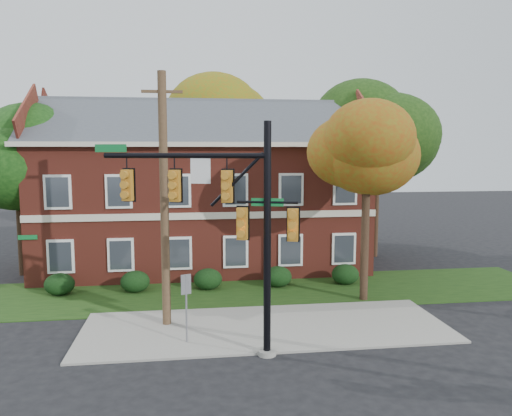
{
  "coord_description": "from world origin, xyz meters",
  "views": [
    {
      "loc": [
        -2.88,
        -17.34,
        6.84
      ],
      "look_at": [
        -0.11,
        3.0,
        4.45
      ],
      "focal_mm": 35.0,
      "sensor_mm": 36.0,
      "label": 1
    }
  ],
  "objects": [
    {
      "name": "utility_pole",
      "position": [
        -3.8,
        1.81,
        4.95
      ],
      "size": [
        1.52,
        0.33,
        9.75
      ],
      "rotation": [
        0.0,
        0.0,
        -0.0
      ],
      "color": "#493322",
      "rests_on": "ground"
    },
    {
      "name": "hedge_right",
      "position": [
        1.5,
        6.7,
        0.53
      ],
      "size": [
        1.4,
        1.26,
        1.05
      ],
      "primitive_type": "ellipsoid",
      "color": "black",
      "rests_on": "ground"
    },
    {
      "name": "tree_right_rear",
      "position": [
        9.31,
        12.81,
        8.12
      ],
      "size": [
        6.3,
        5.95,
        10.62
      ],
      "color": "black",
      "rests_on": "ground"
    },
    {
      "name": "hedge_far_left",
      "position": [
        -9.0,
        6.7,
        0.53
      ],
      "size": [
        1.4,
        1.26,
        1.05
      ],
      "primitive_type": "ellipsoid",
      "color": "black",
      "rests_on": "ground"
    },
    {
      "name": "grass_strip",
      "position": [
        0.0,
        6.0,
        0.02
      ],
      "size": [
        30.0,
        6.0,
        0.04
      ],
      "primitive_type": "cube",
      "color": "#193811",
      "rests_on": "ground"
    },
    {
      "name": "apartment_building",
      "position": [
        -2.0,
        11.95,
        4.99
      ],
      "size": [
        18.8,
        8.8,
        9.74
      ],
      "color": "maroon",
      "rests_on": "ground"
    },
    {
      "name": "hedge_center",
      "position": [
        -2.0,
        6.7,
        0.53
      ],
      "size": [
        1.4,
        1.26,
        1.05
      ],
      "primitive_type": "ellipsoid",
      "color": "black",
      "rests_on": "ground"
    },
    {
      "name": "tree_left_rear",
      "position": [
        -11.73,
        10.84,
        6.68
      ],
      "size": [
        5.4,
        5.1,
        8.88
      ],
      "color": "black",
      "rests_on": "ground"
    },
    {
      "name": "tree_near_right",
      "position": [
        5.22,
        3.87,
        6.67
      ],
      "size": [
        4.5,
        4.25,
        8.58
      ],
      "color": "black",
      "rests_on": "ground"
    },
    {
      "name": "ground",
      "position": [
        0.0,
        0.0,
        0.0
      ],
      "size": [
        120.0,
        120.0,
        0.0
      ],
      "primitive_type": "plane",
      "color": "black",
      "rests_on": "ground"
    },
    {
      "name": "traffic_signal",
      "position": [
        -1.69,
        -1.1,
        4.82
      ],
      "size": [
        6.71,
        2.19,
        7.77
      ],
      "rotation": [
        0.0,
        0.0,
        -0.29
      ],
      "color": "gray",
      "rests_on": "ground"
    },
    {
      "name": "sidewalk",
      "position": [
        0.0,
        1.0,
        0.04
      ],
      "size": [
        14.0,
        5.0,
        0.08
      ],
      "primitive_type": "cube",
      "color": "gray",
      "rests_on": "ground"
    },
    {
      "name": "tree_far_rear",
      "position": [
        -0.66,
        19.79,
        8.84
      ],
      "size": [
        6.84,
        6.46,
        11.52
      ],
      "color": "black",
      "rests_on": "ground"
    },
    {
      "name": "hedge_left",
      "position": [
        -5.5,
        6.7,
        0.53
      ],
      "size": [
        1.4,
        1.26,
        1.05
      ],
      "primitive_type": "ellipsoid",
      "color": "black",
      "rests_on": "ground"
    },
    {
      "name": "sign_post",
      "position": [
        -3.02,
        -0.17,
        1.71
      ],
      "size": [
        0.36,
        0.18,
        2.52
      ],
      "rotation": [
        0.0,
        0.0,
        0.37
      ],
      "color": "slate",
      "rests_on": "ground"
    },
    {
      "name": "hedge_far_right",
      "position": [
        5.0,
        6.7,
        0.53
      ],
      "size": [
        1.4,
        1.26,
        1.05
      ],
      "primitive_type": "ellipsoid",
      "color": "black",
      "rests_on": "ground"
    }
  ]
}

